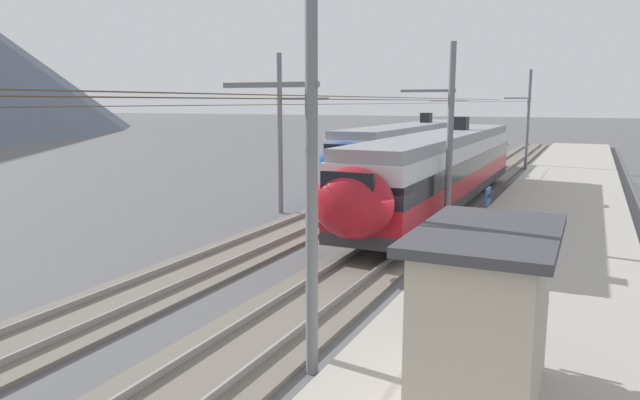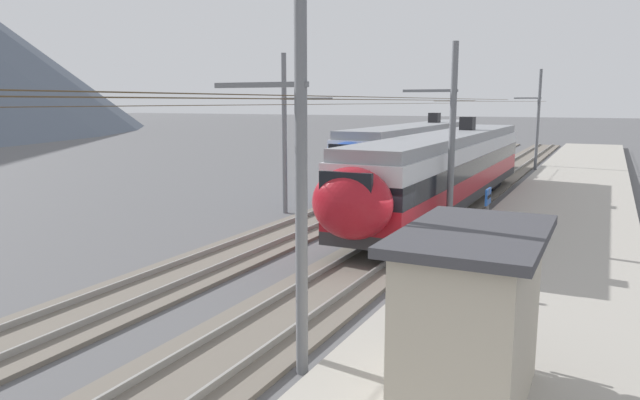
{
  "view_description": "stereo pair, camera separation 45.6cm",
  "coord_description": "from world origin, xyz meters",
  "views": [
    {
      "loc": [
        -17.18,
        -5.27,
        5.35
      ],
      "look_at": [
        0.23,
        2.83,
        2.12
      ],
      "focal_mm": 32.84,
      "sensor_mm": 36.0,
      "label": 1
    },
    {
      "loc": [
        -16.98,
        -5.68,
        5.35
      ],
      "look_at": [
        0.23,
        2.83,
        2.12
      ],
      "focal_mm": 32.84,
      "sensor_mm": 36.0,
      "label": 2
    }
  ],
  "objects": [
    {
      "name": "track_far",
      "position": [
        0.0,
        5.88,
        0.07
      ],
      "size": [
        120.0,
        3.0,
        0.28
      ],
      "color": "#6B6359",
      "rests_on": "ground"
    },
    {
      "name": "handbag_beside_passenger",
      "position": [
        -4.73,
        -3.88,
        0.48
      ],
      "size": [
        0.32,
        0.18,
        0.36
      ],
      "color": "black",
      "rests_on": "platform_slab"
    },
    {
      "name": "catenary_mast_west",
      "position": [
        -7.32,
        -0.36,
        3.91
      ],
      "size": [
        47.94,
        2.06,
        7.46
      ],
      "color": "slate",
      "rests_on": "ground"
    },
    {
      "name": "catenary_mast_east",
      "position": [
        32.11,
        -0.37,
        4.07
      ],
      "size": [
        47.94,
        2.06,
        7.85
      ],
      "color": "slate",
      "rests_on": "ground"
    },
    {
      "name": "catenary_mast_far_side",
      "position": [
        7.34,
        8.05,
        3.97
      ],
      "size": [
        47.94,
        2.67,
        7.59
      ],
      "color": "slate",
      "rests_on": "ground"
    },
    {
      "name": "train_far_track",
      "position": [
        21.13,
        5.88,
        2.22
      ],
      "size": [
        24.41,
        3.01,
        4.27
      ],
      "color": "#2D2D30",
      "rests_on": "track_far"
    },
    {
      "name": "catenary_mast_mid",
      "position": [
        4.37,
        -0.37,
        3.93
      ],
      "size": [
        47.94,
        2.06,
        7.48
      ],
      "color": "slate",
      "rests_on": "ground"
    },
    {
      "name": "potted_plant_platform_edge",
      "position": [
        5.79,
        -3.12,
        0.8
      ],
      "size": [
        0.56,
        0.56,
        0.8
      ],
      "color": "brown",
      "rests_on": "platform_slab"
    },
    {
      "name": "track_near",
      "position": [
        0.0,
        1.25,
        0.07
      ],
      "size": [
        120.0,
        3.0,
        0.28
      ],
      "color": "#6B6359",
      "rests_on": "ground"
    },
    {
      "name": "ground_plane",
      "position": [
        0.0,
        0.0,
        0.0
      ],
      "size": [
        400.0,
        400.0,
        0.0
      ],
      "primitive_type": "plane",
      "color": "#565659"
    },
    {
      "name": "platform_shelter",
      "position": [
        -7.72,
        -3.85,
        1.88
      ],
      "size": [
        3.71,
        2.18,
        2.98
      ],
      "color": "#B7AD99",
      "rests_on": "platform_slab"
    },
    {
      "name": "potted_plant_by_shelter",
      "position": [
        3.08,
        -2.54,
        0.82
      ],
      "size": [
        0.54,
        0.54,
        0.82
      ],
      "color": "brown",
      "rests_on": "platform_slab"
    },
    {
      "name": "train_near_platform",
      "position": [
        10.85,
        1.25,
        2.22
      ],
      "size": [
        24.73,
        2.86,
        4.27
      ],
      "color": "#2D2D30",
      "rests_on": "track_near"
    },
    {
      "name": "platform_slab",
      "position": [
        0.0,
        -3.99,
        0.18
      ],
      "size": [
        120.0,
        6.1,
        0.36
      ],
      "primitive_type": "cube",
      "color": "#A39E93",
      "rests_on": "ground"
    },
    {
      "name": "platform_sign",
      "position": [
        1.32,
        -2.43,
        2.08
      ],
      "size": [
        0.7,
        0.08,
        2.34
      ],
      "color": "#59595B",
      "rests_on": "platform_slab"
    },
    {
      "name": "passenger_walking",
      "position": [
        -5.9,
        -3.7,
        1.3
      ],
      "size": [
        0.53,
        0.22,
        1.69
      ],
      "color": "#383842",
      "rests_on": "platform_slab"
    }
  ]
}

